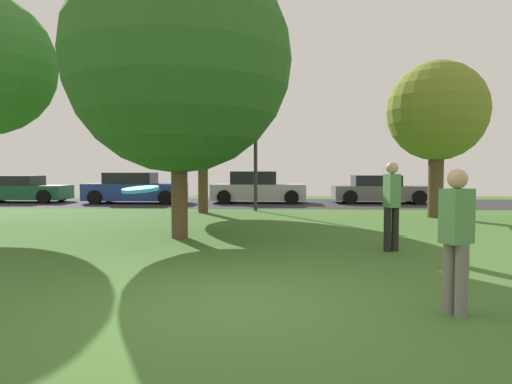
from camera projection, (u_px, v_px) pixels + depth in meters
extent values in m
plane|color=#3D6628|center=(232.00, 304.00, 5.42)|extent=(44.00, 44.00, 0.00)
cube|color=#28282B|center=(267.00, 203.00, 21.38)|extent=(44.00, 6.40, 0.01)
cylinder|color=brown|center=(436.00, 182.00, 15.08)|extent=(0.49, 0.49, 2.36)
sphere|color=olive|center=(437.00, 111.00, 14.97)|extent=(3.23, 3.23, 3.23)
cylinder|color=brown|center=(203.00, 178.00, 16.70)|extent=(0.36, 0.36, 2.50)
sphere|color=#23511E|center=(203.00, 102.00, 16.56)|extent=(4.11, 4.11, 4.11)
cylinder|color=brown|center=(179.00, 182.00, 10.58)|extent=(0.37, 0.37, 2.61)
sphere|color=#2D6023|center=(178.00, 60.00, 10.44)|extent=(5.15, 5.15, 5.15)
cylinder|color=slate|center=(462.00, 281.00, 4.93)|extent=(0.14, 0.14, 0.79)
cylinder|color=slate|center=(449.00, 278.00, 5.07)|extent=(0.14, 0.14, 0.79)
cube|color=#51894C|center=(457.00, 216.00, 4.96)|extent=(0.39, 0.35, 0.59)
sphere|color=tan|center=(458.00, 179.00, 4.94)|extent=(0.21, 0.21, 0.21)
cylinder|color=black|center=(387.00, 229.00, 8.87)|extent=(0.14, 0.14, 0.86)
cylinder|color=black|center=(395.00, 229.00, 8.89)|extent=(0.14, 0.14, 0.86)
cube|color=#51894C|center=(392.00, 191.00, 8.84)|extent=(0.28, 0.36, 0.64)
sphere|color=tan|center=(392.00, 168.00, 8.82)|extent=(0.23, 0.23, 0.23)
cylinder|color=#2DB2E0|center=(140.00, 189.00, 3.37)|extent=(0.38, 0.38, 0.05)
cube|color=#195633|center=(21.00, 192.00, 22.06)|extent=(4.41, 1.71, 0.66)
cube|color=black|center=(17.00, 180.00, 22.04)|extent=(2.12, 1.50, 0.46)
cylinder|color=black|center=(61.00, 195.00, 22.84)|extent=(0.64, 0.22, 0.64)
cylinder|color=black|center=(44.00, 197.00, 21.14)|extent=(0.64, 0.22, 0.64)
cylinder|color=black|center=(1.00, 194.00, 23.00)|extent=(0.64, 0.22, 0.64)
cube|color=#233893|center=(136.00, 192.00, 21.38)|extent=(4.58, 1.70, 0.77)
cube|color=black|center=(131.00, 178.00, 21.36)|extent=(2.20, 1.50, 0.51)
cylinder|color=black|center=(174.00, 195.00, 22.16)|extent=(0.64, 0.22, 0.64)
cylinder|color=black|center=(165.00, 198.00, 20.46)|extent=(0.64, 0.22, 0.64)
cylinder|color=black|center=(109.00, 195.00, 22.32)|extent=(0.64, 0.22, 0.64)
cylinder|color=black|center=(95.00, 197.00, 20.62)|extent=(0.64, 0.22, 0.64)
cube|color=#B7B7BC|center=(259.00, 192.00, 21.58)|extent=(4.37, 1.70, 0.73)
cube|color=black|center=(254.00, 178.00, 21.56)|extent=(2.10, 1.50, 0.60)
cylinder|color=black|center=(291.00, 195.00, 22.37)|extent=(0.64, 0.22, 0.64)
cylinder|color=black|center=(292.00, 197.00, 20.67)|extent=(0.64, 0.22, 0.64)
cylinder|color=black|center=(228.00, 195.00, 22.52)|extent=(0.64, 0.22, 0.64)
cylinder|color=black|center=(224.00, 197.00, 20.82)|extent=(0.64, 0.22, 0.64)
cube|color=slate|center=(380.00, 193.00, 21.46)|extent=(4.37, 1.76, 0.67)
cube|color=black|center=(376.00, 180.00, 21.44)|extent=(2.10, 1.55, 0.48)
cylinder|color=black|center=(408.00, 195.00, 22.27)|extent=(0.64, 0.22, 0.64)
cylinder|color=black|center=(419.00, 198.00, 20.51)|extent=(0.64, 0.22, 0.64)
cylinder|color=black|center=(345.00, 195.00, 22.42)|extent=(0.64, 0.22, 0.64)
cylinder|color=black|center=(350.00, 197.00, 20.66)|extent=(0.64, 0.22, 0.64)
cylinder|color=#2D2D33|center=(256.00, 152.00, 17.50)|extent=(0.14, 0.14, 4.50)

